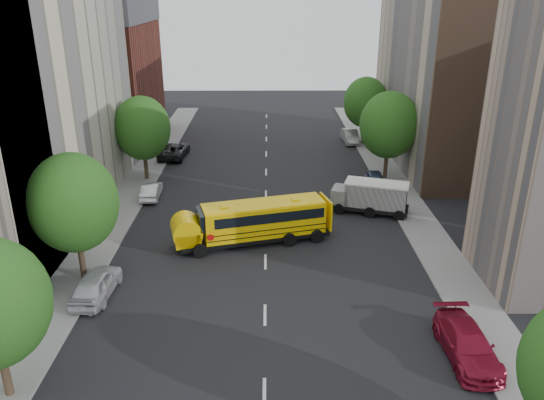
{
  "coord_description": "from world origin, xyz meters",
  "views": [
    {
      "loc": [
        0.19,
        -32.25,
        16.37
      ],
      "look_at": [
        0.46,
        2.0,
        2.7
      ],
      "focal_mm": 35.0,
      "sensor_mm": 36.0,
      "label": 1
    }
  ],
  "objects_px": {
    "street_tree_5": "(366,102)",
    "parked_car_3": "(467,344)",
    "street_tree_4": "(389,125)",
    "school_bus": "(252,221)",
    "parked_car_1": "(151,191)",
    "safari_truck": "(370,197)",
    "street_tree_1": "(73,203)",
    "street_tree_2": "(142,128)",
    "parked_car_5": "(350,136)",
    "parked_car_4": "(375,181)",
    "parked_car_2": "(174,150)",
    "parked_car_0": "(96,284)"
  },
  "relations": [
    {
      "from": "street_tree_4",
      "to": "school_bus",
      "type": "bearing_deg",
      "value": -132.16
    },
    {
      "from": "safari_truck",
      "to": "school_bus",
      "type": "bearing_deg",
      "value": -132.62
    },
    {
      "from": "safari_truck",
      "to": "parked_car_5",
      "type": "height_order",
      "value": "safari_truck"
    },
    {
      "from": "parked_car_0",
      "to": "street_tree_4",
      "type": "bearing_deg",
      "value": -132.14
    },
    {
      "from": "parked_car_1",
      "to": "parked_car_4",
      "type": "relative_size",
      "value": 0.94
    },
    {
      "from": "parked_car_4",
      "to": "parked_car_5",
      "type": "height_order",
      "value": "parked_car_5"
    },
    {
      "from": "street_tree_1",
      "to": "safari_truck",
      "type": "relative_size",
      "value": 1.25
    },
    {
      "from": "parked_car_5",
      "to": "school_bus",
      "type": "bearing_deg",
      "value": -114.58
    },
    {
      "from": "parked_car_5",
      "to": "parked_car_1",
      "type": "bearing_deg",
      "value": -140.49
    },
    {
      "from": "street_tree_2",
      "to": "parked_car_1",
      "type": "height_order",
      "value": "street_tree_2"
    },
    {
      "from": "street_tree_1",
      "to": "parked_car_5",
      "type": "bearing_deg",
      "value": 55.97
    },
    {
      "from": "street_tree_5",
      "to": "parked_car_3",
      "type": "distance_m",
      "value": 37.81
    },
    {
      "from": "street_tree_5",
      "to": "parked_car_2",
      "type": "xyz_separation_m",
      "value": [
        -20.6,
        -5.06,
        -3.94
      ]
    },
    {
      "from": "street_tree_5",
      "to": "parked_car_5",
      "type": "relative_size",
      "value": 1.68
    },
    {
      "from": "safari_truck",
      "to": "parked_car_2",
      "type": "height_order",
      "value": "safari_truck"
    },
    {
      "from": "parked_car_4",
      "to": "parked_car_1",
      "type": "bearing_deg",
      "value": -168.74
    },
    {
      "from": "street_tree_5",
      "to": "safari_truck",
      "type": "height_order",
      "value": "street_tree_5"
    },
    {
      "from": "street_tree_4",
      "to": "safari_truck",
      "type": "bearing_deg",
      "value": -109.68
    },
    {
      "from": "parked_car_5",
      "to": "street_tree_1",
      "type": "bearing_deg",
      "value": -126.34
    },
    {
      "from": "street_tree_1",
      "to": "street_tree_2",
      "type": "relative_size",
      "value": 1.03
    },
    {
      "from": "school_bus",
      "to": "parked_car_4",
      "type": "xyz_separation_m",
      "value": [
        10.51,
        10.58,
        -0.93
      ]
    },
    {
      "from": "safari_truck",
      "to": "parked_car_1",
      "type": "xyz_separation_m",
      "value": [
        -17.75,
        3.29,
        -0.71
      ]
    },
    {
      "from": "street_tree_5",
      "to": "school_bus",
      "type": "xyz_separation_m",
      "value": [
        -11.91,
        -25.15,
        -3.07
      ]
    },
    {
      "from": "street_tree_4",
      "to": "parked_car_2",
      "type": "xyz_separation_m",
      "value": [
        -20.6,
        6.94,
        -4.31
      ]
    },
    {
      "from": "street_tree_2",
      "to": "school_bus",
      "type": "relative_size",
      "value": 0.73
    },
    {
      "from": "street_tree_1",
      "to": "parked_car_3",
      "type": "bearing_deg",
      "value": -20.19
    },
    {
      "from": "parked_car_0",
      "to": "parked_car_1",
      "type": "height_order",
      "value": "parked_car_0"
    },
    {
      "from": "street_tree_2",
      "to": "school_bus",
      "type": "distance_m",
      "value": 16.88
    },
    {
      "from": "safari_truck",
      "to": "parked_car_4",
      "type": "xyz_separation_m",
      "value": [
        1.45,
        5.4,
        -0.65
      ]
    },
    {
      "from": "parked_car_4",
      "to": "street_tree_1",
      "type": "bearing_deg",
      "value": -138.17
    },
    {
      "from": "street_tree_1",
      "to": "street_tree_5",
      "type": "distance_m",
      "value": 37.2
    },
    {
      "from": "street_tree_4",
      "to": "parked_car_4",
      "type": "xyz_separation_m",
      "value": [
        -1.4,
        -2.57,
        -4.37
      ]
    },
    {
      "from": "parked_car_0",
      "to": "parked_car_4",
      "type": "height_order",
      "value": "parked_car_0"
    },
    {
      "from": "street_tree_5",
      "to": "parked_car_4",
      "type": "relative_size",
      "value": 1.81
    },
    {
      "from": "street_tree_5",
      "to": "parked_car_4",
      "type": "height_order",
      "value": "street_tree_5"
    },
    {
      "from": "parked_car_1",
      "to": "street_tree_1",
      "type": "bearing_deg",
      "value": 81.61
    },
    {
      "from": "parked_car_4",
      "to": "street_tree_2",
      "type": "bearing_deg",
      "value": 177.88
    },
    {
      "from": "street_tree_4",
      "to": "safari_truck",
      "type": "xyz_separation_m",
      "value": [
        -2.85,
        -7.97,
        -3.72
      ]
    },
    {
      "from": "parked_car_5",
      "to": "parked_car_4",
      "type": "bearing_deg",
      "value": -92.31
    },
    {
      "from": "street_tree_5",
      "to": "parked_car_4",
      "type": "bearing_deg",
      "value": -95.49
    },
    {
      "from": "parked_car_5",
      "to": "street_tree_4",
      "type": "bearing_deg",
      "value": -85.92
    },
    {
      "from": "safari_truck",
      "to": "parked_car_3",
      "type": "relative_size",
      "value": 1.22
    },
    {
      "from": "parked_car_4",
      "to": "parked_car_5",
      "type": "distance_m",
      "value": 15.07
    },
    {
      "from": "street_tree_4",
      "to": "parked_car_2",
      "type": "height_order",
      "value": "street_tree_4"
    },
    {
      "from": "street_tree_2",
      "to": "parked_car_0",
      "type": "distance_m",
      "value": 20.51
    },
    {
      "from": "street_tree_5",
      "to": "parked_car_3",
      "type": "xyz_separation_m",
      "value": [
        -1.4,
        -37.57,
        -3.95
      ]
    },
    {
      "from": "parked_car_2",
      "to": "parked_car_1",
      "type": "bearing_deg",
      "value": 93.5
    },
    {
      "from": "parked_car_2",
      "to": "parked_car_3",
      "type": "distance_m",
      "value": 37.76
    },
    {
      "from": "street_tree_1",
      "to": "street_tree_2",
      "type": "height_order",
      "value": "street_tree_1"
    },
    {
      "from": "school_bus",
      "to": "parked_car_1",
      "type": "distance_m",
      "value": 12.18
    }
  ]
}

